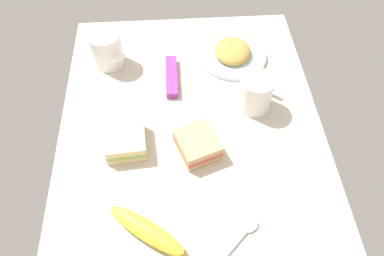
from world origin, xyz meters
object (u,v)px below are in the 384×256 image
(sandwich_side, at_px, (198,145))
(snack_bar, at_px, (171,77))
(coffee_mug_black, at_px, (107,49))
(banana, at_px, (147,231))
(sandwich_main, at_px, (126,140))
(plate_of_food, at_px, (232,53))
(spoon, at_px, (246,232))
(coffee_mug_milky, at_px, (255,93))

(sandwich_side, distance_m, snack_bar, 0.24)
(coffee_mug_black, relative_size, banana, 0.60)
(coffee_mug_black, relative_size, snack_bar, 0.72)
(sandwich_main, bearing_deg, coffee_mug_black, -168.52)
(plate_of_food, bearing_deg, spoon, -4.33)
(banana, relative_size, spoon, 1.91)
(snack_bar, bearing_deg, plate_of_food, 113.89)
(coffee_mug_milky, bearing_deg, plate_of_food, -170.36)
(coffee_mug_black, bearing_deg, sandwich_side, 35.80)
(coffee_mug_black, distance_m, sandwich_side, 0.38)
(coffee_mug_black, xyz_separation_m, coffee_mug_milky, (0.18, 0.38, -0.00))
(coffee_mug_black, xyz_separation_m, spoon, (0.52, 0.30, -0.05))
(coffee_mug_black, bearing_deg, sandwich_main, 11.48)
(sandwich_side, height_order, banana, sandwich_side)
(sandwich_main, height_order, banana, sandwich_main)
(plate_of_food, relative_size, sandwich_main, 1.79)
(coffee_mug_milky, height_order, sandwich_side, coffee_mug_milky)
(coffee_mug_black, height_order, snack_bar, coffee_mug_black)
(sandwich_side, xyz_separation_m, banana, (0.20, -0.12, -0.00))
(plate_of_food, xyz_separation_m, banana, (0.51, -0.24, 0.00))
(plate_of_food, distance_m, spoon, 0.52)
(sandwich_main, xyz_separation_m, banana, (0.22, 0.05, -0.00))
(coffee_mug_milky, height_order, sandwich_main, coffee_mug_milky)
(spoon, bearing_deg, coffee_mug_milky, 168.18)
(snack_bar, bearing_deg, coffee_mug_black, -113.58)
(plate_of_food, distance_m, sandwich_side, 0.33)
(spoon, xyz_separation_m, snack_bar, (-0.44, -0.13, 0.01))
(plate_of_food, relative_size, coffee_mug_black, 1.87)
(sandwich_side, distance_m, banana, 0.23)
(coffee_mug_black, height_order, banana, coffee_mug_black)
(sandwich_main, relative_size, snack_bar, 0.76)
(plate_of_food, distance_m, coffee_mug_milky, 0.19)
(coffee_mug_milky, relative_size, sandwich_main, 0.96)
(coffee_mug_black, height_order, spoon, coffee_mug_black)
(coffee_mug_milky, height_order, spoon, coffee_mug_milky)
(plate_of_food, xyz_separation_m, spoon, (0.52, -0.04, -0.01))
(plate_of_food, bearing_deg, banana, -25.00)
(coffee_mug_milky, bearing_deg, coffee_mug_black, -115.92)
(sandwich_side, bearing_deg, coffee_mug_black, -144.20)
(coffee_mug_milky, xyz_separation_m, sandwich_main, (0.10, -0.32, -0.03))
(coffee_mug_milky, distance_m, banana, 0.42)
(coffee_mug_milky, bearing_deg, banana, -39.42)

